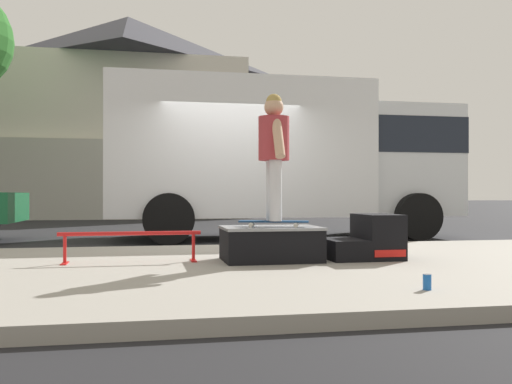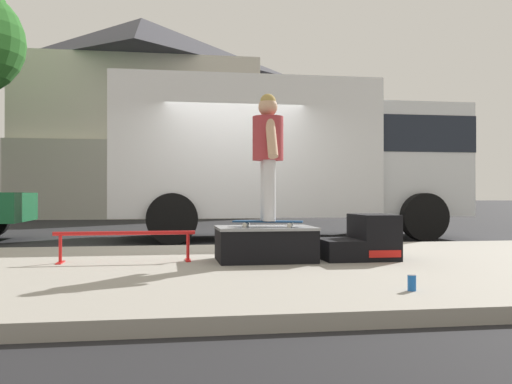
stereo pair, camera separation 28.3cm
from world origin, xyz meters
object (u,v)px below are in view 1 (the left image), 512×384
object	(u,v)px
skate_box	(271,242)
soda_can	(427,282)
skateboard	(274,222)
grind_rail	(130,239)
box_truck	(284,154)
skater_kid	(274,146)
kicker_ramp	(367,240)

from	to	relation	value
skate_box	soda_can	bearing A→B (deg)	-69.95
skate_box	soda_can	xyz separation A→B (m)	(0.78, -2.15, -0.14)
skateboard	soda_can	xyz separation A→B (m)	(0.76, -2.09, -0.38)
grind_rail	box_truck	distance (m)	5.71
skater_kid	skateboard	bearing A→B (deg)	91.79
grind_rail	soda_can	bearing A→B (deg)	-44.46
kicker_ramp	skater_kid	distance (m)	1.57
skate_box	box_truck	world-z (taller)	box_truck
soda_can	box_truck	size ratio (longest dim) A/B	0.02
grind_rail	skater_kid	world-z (taller)	skater_kid
skateboard	skater_kid	xyz separation A→B (m)	(0.00, -0.00, 0.85)
grind_rail	skater_kid	bearing A→B (deg)	-7.33
skate_box	grind_rail	bearing A→B (deg)	174.57
grind_rail	box_truck	bearing A→B (deg)	58.24
skateboard	skate_box	bearing A→B (deg)	113.98
skater_kid	skate_box	bearing A→B (deg)	113.98
grind_rail	box_truck	xyz separation A→B (m)	(2.92, 4.72, 1.32)
skateboard	soda_can	bearing A→B (deg)	-70.06
soda_can	box_truck	bearing A→B (deg)	85.27
kicker_ramp	grind_rail	world-z (taller)	kicker_ramp
kicker_ramp	skateboard	size ratio (longest dim) A/B	1.05
kicker_ramp	skater_kid	world-z (taller)	skater_kid
skater_kid	kicker_ramp	bearing A→B (deg)	2.79
skate_box	box_truck	size ratio (longest dim) A/B	0.16
skater_kid	soda_can	world-z (taller)	skater_kid
skate_box	soda_can	size ratio (longest dim) A/B	8.69
skateboard	skater_kid	size ratio (longest dim) A/B	0.56
skateboard	soda_can	distance (m)	2.26
skateboard	skater_kid	distance (m)	0.85
kicker_ramp	skateboard	distance (m)	1.16
skater_kid	soda_can	distance (m)	2.55
grind_rail	skateboard	distance (m)	1.61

